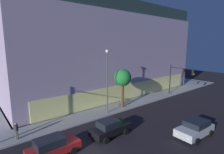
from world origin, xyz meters
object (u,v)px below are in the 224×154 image
at_px(street_lamp_sidewalk, 107,74).
at_px(car_silver, 195,128).
at_px(car_black, 110,128).
at_px(traffic_light_far_corner, 180,75).
at_px(pedestrian_waiting, 16,129).
at_px(modern_building, 91,50).
at_px(sidewalk_tree, 123,78).
at_px(car_red, 53,147).

distance_m(street_lamp_sidewalk, car_silver, 11.89).
bearing_deg(street_lamp_sidewalk, car_black, -125.27).
bearing_deg(traffic_light_far_corner, car_silver, -143.44).
bearing_deg(traffic_light_far_corner, car_black, -169.71).
distance_m(traffic_light_far_corner, pedestrian_waiting, 26.66).
bearing_deg(pedestrian_waiting, traffic_light_far_corner, -3.42).
bearing_deg(modern_building, sidewalk_tree, -104.93).
distance_m(pedestrian_waiting, car_black, 9.16).
height_order(modern_building, sidewalk_tree, modern_building).
bearing_deg(car_black, street_lamp_sidewalk, 54.73).
distance_m(modern_building, sidewalk_tree, 15.59).
distance_m(car_red, car_black, 5.92).
relative_size(pedestrian_waiting, car_red, 0.39).
distance_m(traffic_light_far_corner, car_red, 25.09).
relative_size(car_red, car_black, 1.01).
distance_m(traffic_light_far_corner, car_black, 19.36).
xyz_separation_m(modern_building, street_lamp_sidewalk, (-7.09, -15.09, -2.78)).
distance_m(modern_building, street_lamp_sidewalk, 16.90).
bearing_deg(street_lamp_sidewalk, modern_building, 64.83).
height_order(street_lamp_sidewalk, car_black, street_lamp_sidewalk).
bearing_deg(pedestrian_waiting, car_silver, -36.54).
relative_size(traffic_light_far_corner, car_silver, 1.24).
bearing_deg(sidewalk_tree, car_silver, -90.17).
xyz_separation_m(car_red, car_silver, (12.53, -5.91, 0.02)).
xyz_separation_m(street_lamp_sidewalk, car_silver, (3.16, -10.50, -4.59)).
height_order(modern_building, car_black, modern_building).
bearing_deg(car_black, sidewalk_tree, 38.86).
height_order(traffic_light_far_corner, car_black, traffic_light_far_corner).
bearing_deg(traffic_light_far_corner, modern_building, 116.39).
distance_m(street_lamp_sidewalk, car_red, 11.41).
bearing_deg(traffic_light_far_corner, pedestrian_waiting, 176.58).
bearing_deg(car_silver, modern_building, 81.27).
bearing_deg(sidewalk_tree, car_red, -158.09).
distance_m(traffic_light_far_corner, car_silver, 15.47).
bearing_deg(street_lamp_sidewalk, traffic_light_far_corner, -5.55).
xyz_separation_m(traffic_light_far_corner, street_lamp_sidewalk, (-15.31, 1.49, 1.40)).
xyz_separation_m(traffic_light_far_corner, car_silver, (-12.16, -9.01, -3.19)).
distance_m(street_lamp_sidewalk, sidewalk_tree, 3.36).
xyz_separation_m(street_lamp_sidewalk, sidewalk_tree, (3.19, 0.46, -0.94)).
relative_size(sidewalk_tree, pedestrian_waiting, 3.34).
height_order(car_black, car_silver, car_black).
relative_size(pedestrian_waiting, car_silver, 0.39).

